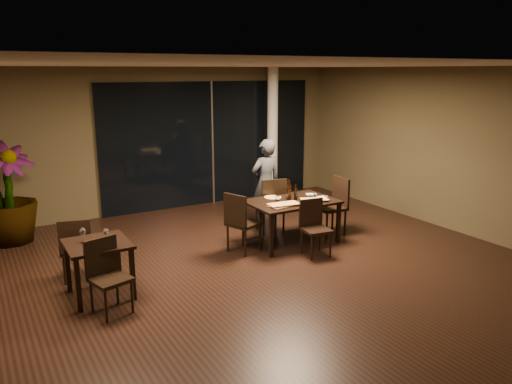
{
  "coord_description": "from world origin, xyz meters",
  "views": [
    {
      "loc": [
        -3.72,
        -6.05,
        2.93
      ],
      "look_at": [
        0.16,
        0.58,
        1.05
      ],
      "focal_mm": 35.0,
      "sensor_mm": 36.0,
      "label": 1
    }
  ],
  "objects_px": {
    "main_table": "(291,205)",
    "chair_main_far": "(272,202)",
    "side_table": "(98,252)",
    "chair_side_near": "(107,272)",
    "chair_main_left": "(240,220)",
    "chair_side_far": "(77,246)",
    "chair_main_near": "(314,224)",
    "potted_plant": "(7,194)",
    "diner": "(266,183)",
    "bottle_c": "(289,189)",
    "chair_main_right": "(335,203)",
    "bottle_b": "(296,192)",
    "bottle_a": "(289,191)"
  },
  "relations": [
    {
      "from": "main_table",
      "to": "chair_main_far",
      "type": "bearing_deg",
      "value": 91.61
    },
    {
      "from": "side_table",
      "to": "main_table",
      "type": "bearing_deg",
      "value": 8.37
    },
    {
      "from": "chair_side_near",
      "to": "chair_main_left",
      "type": "bearing_deg",
      "value": 6.98
    },
    {
      "from": "chair_side_far",
      "to": "chair_main_near",
      "type": "bearing_deg",
      "value": -177.49
    },
    {
      "from": "chair_main_left",
      "to": "chair_main_near",
      "type": "bearing_deg",
      "value": -142.56
    },
    {
      "from": "potted_plant",
      "to": "chair_main_far",
      "type": "bearing_deg",
      "value": -23.65
    },
    {
      "from": "chair_main_far",
      "to": "diner",
      "type": "height_order",
      "value": "diner"
    },
    {
      "from": "chair_side_near",
      "to": "chair_main_far",
      "type": "bearing_deg",
      "value": 10.11
    },
    {
      "from": "main_table",
      "to": "chair_side_near",
      "type": "height_order",
      "value": "chair_side_near"
    },
    {
      "from": "main_table",
      "to": "chair_main_near",
      "type": "distance_m",
      "value": 0.69
    },
    {
      "from": "chair_main_left",
      "to": "potted_plant",
      "type": "bearing_deg",
      "value": 32.82
    },
    {
      "from": "chair_main_far",
      "to": "potted_plant",
      "type": "bearing_deg",
      "value": -12.68
    },
    {
      "from": "chair_main_left",
      "to": "bottle_c",
      "type": "distance_m",
      "value": 1.1
    },
    {
      "from": "chair_main_near",
      "to": "chair_main_left",
      "type": "bearing_deg",
      "value": 154.82
    },
    {
      "from": "chair_main_right",
      "to": "chair_side_near",
      "type": "distance_m",
      "value": 4.48
    },
    {
      "from": "chair_side_far",
      "to": "chair_side_near",
      "type": "height_order",
      "value": "chair_side_far"
    },
    {
      "from": "side_table",
      "to": "chair_main_right",
      "type": "distance_m",
      "value": 4.38
    },
    {
      "from": "chair_main_far",
      "to": "potted_plant",
      "type": "height_order",
      "value": "potted_plant"
    },
    {
      "from": "chair_side_far",
      "to": "chair_side_near",
      "type": "distance_m",
      "value": 1.14
    },
    {
      "from": "side_table",
      "to": "chair_main_left",
      "type": "xyz_separation_m",
      "value": [
        2.39,
        0.49,
        -0.06
      ]
    },
    {
      "from": "chair_main_far",
      "to": "chair_main_near",
      "type": "height_order",
      "value": "chair_main_far"
    },
    {
      "from": "chair_main_near",
      "to": "main_table",
      "type": "bearing_deg",
      "value": 96.84
    },
    {
      "from": "chair_main_right",
      "to": "chair_side_near",
      "type": "relative_size",
      "value": 1.12
    },
    {
      "from": "bottle_b",
      "to": "potted_plant",
      "type": "bearing_deg",
      "value": 150.49
    },
    {
      "from": "main_table",
      "to": "chair_main_left",
      "type": "xyz_separation_m",
      "value": [
        -1.01,
        -0.01,
        -0.11
      ]
    },
    {
      "from": "chair_main_left",
      "to": "bottle_a",
      "type": "xyz_separation_m",
      "value": [
        0.99,
        0.06,
        0.35
      ]
    },
    {
      "from": "chair_main_near",
      "to": "chair_main_right",
      "type": "height_order",
      "value": "chair_main_right"
    },
    {
      "from": "bottle_a",
      "to": "bottle_c",
      "type": "distance_m",
      "value": 0.08
    },
    {
      "from": "chair_main_left",
      "to": "chair_side_near",
      "type": "distance_m",
      "value": 2.59
    },
    {
      "from": "chair_main_far",
      "to": "chair_side_far",
      "type": "distance_m",
      "value": 3.57
    },
    {
      "from": "chair_main_left",
      "to": "potted_plant",
      "type": "relative_size",
      "value": 0.57
    },
    {
      "from": "chair_main_near",
      "to": "bottle_c",
      "type": "bearing_deg",
      "value": 95.72
    },
    {
      "from": "diner",
      "to": "main_table",
      "type": "bearing_deg",
      "value": 80.93
    },
    {
      "from": "chair_side_far",
      "to": "potted_plant",
      "type": "xyz_separation_m",
      "value": [
        -0.67,
        2.3,
        0.36
      ]
    },
    {
      "from": "chair_side_far",
      "to": "chair_side_near",
      "type": "relative_size",
      "value": 1.0
    },
    {
      "from": "chair_main_near",
      "to": "chair_side_far",
      "type": "height_order",
      "value": "chair_side_far"
    },
    {
      "from": "main_table",
      "to": "chair_main_right",
      "type": "height_order",
      "value": "chair_main_right"
    },
    {
      "from": "chair_main_near",
      "to": "diner",
      "type": "distance_m",
      "value": 1.75
    },
    {
      "from": "chair_main_right",
      "to": "potted_plant",
      "type": "distance_m",
      "value": 5.74
    },
    {
      "from": "chair_main_near",
      "to": "bottle_c",
      "type": "relative_size",
      "value": 2.63
    },
    {
      "from": "side_table",
      "to": "chair_main_right",
      "type": "bearing_deg",
      "value": 6.54
    },
    {
      "from": "chair_side_far",
      "to": "chair_main_far",
      "type": "bearing_deg",
      "value": -157.15
    },
    {
      "from": "chair_main_left",
      "to": "potted_plant",
      "type": "xyz_separation_m",
      "value": [
        -3.21,
        2.47,
        0.31
      ]
    },
    {
      "from": "chair_side_near",
      "to": "chair_side_far",
      "type": "bearing_deg",
      "value": 81.85
    },
    {
      "from": "chair_main_far",
      "to": "chair_side_near",
      "type": "relative_size",
      "value": 1.11
    },
    {
      "from": "chair_main_left",
      "to": "bottle_b",
      "type": "bearing_deg",
      "value": -108.39
    },
    {
      "from": "chair_main_near",
      "to": "bottle_a",
      "type": "xyz_separation_m",
      "value": [
        -0.01,
        0.71,
        0.41
      ]
    },
    {
      "from": "chair_main_near",
      "to": "bottle_c",
      "type": "distance_m",
      "value": 0.89
    },
    {
      "from": "chair_main_near",
      "to": "chair_side_near",
      "type": "bearing_deg",
      "value": -166.9
    },
    {
      "from": "chair_main_left",
      "to": "bottle_a",
      "type": "height_order",
      "value": "bottle_a"
    }
  ]
}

